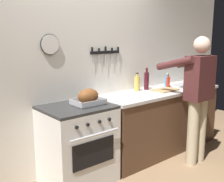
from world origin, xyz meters
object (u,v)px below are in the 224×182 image
Objects in this scene: cutting_board at (165,90)px; bottle_wine_red at (146,80)px; bottle_cooking_oil at (137,83)px; bottle_hot_sauce at (168,82)px; person_cook at (198,92)px; stove at (78,144)px; roasting_pan at (88,97)px; bottle_dish_soap at (167,81)px.

cutting_board is 1.14× the size of bottle_wine_red.
bottle_cooking_oil reaches higher than bottle_hot_sauce.
bottle_wine_red is at bearing 5.62° from person_cook.
stove is 1.26m from bottle_cooking_oil.
bottle_wine_red is at bearing 9.64° from roasting_pan.
stove is 2.56× the size of roasting_pan.
cutting_board is at bearing -146.19° from bottle_dish_soap.
bottle_dish_soap is at bearing -7.65° from bottle_cooking_oil.
roasting_pan is 1.18m from bottle_wine_red.
bottle_dish_soap is (0.24, 0.16, 0.08)m from cutting_board.
bottle_dish_soap reaches higher than cutting_board.
person_cook is 6.43× the size of bottle_cooking_oil.
cutting_board is at bearing -4.63° from person_cook.
bottle_wine_red is (1.17, 0.20, 0.05)m from roasting_pan.
bottle_wine_red reaches higher than bottle_hot_sauce.
bottle_wine_red reaches higher than roasting_pan.
bottle_hot_sauce is (0.51, -0.14, -0.02)m from bottle_cooking_oil.
bottle_dish_soap is (0.39, -0.06, -0.05)m from bottle_wine_red.
bottle_wine_red is (-0.15, 0.23, 0.12)m from cutting_board.
bottle_wine_red reaches higher than bottle_cooking_oil.
bottle_wine_red is 1.52× the size of bottle_dish_soap.
bottle_dish_soap is at bearing 4.92° from roasting_pan.
person_cook is 0.51m from cutting_board.
person_cook reaches higher than roasting_pan.
stove is at bearing -171.01° from bottle_cooking_oil.
bottle_cooking_oil is 0.53m from bottle_hot_sauce.
roasting_pan reaches higher than cutting_board.
bottle_wine_red is (-0.17, 0.74, 0.08)m from person_cook.
bottle_hot_sauce reaches higher than bottle_dish_soap.
bottle_hot_sauce is at bearing -22.25° from person_cook.
stove is at bearing -172.77° from bottle_wine_red.
bottle_dish_soap is at bearing 33.81° from cutting_board.
stove is 1.66m from person_cook.
bottle_cooking_oil is (-0.18, 0.01, -0.02)m from bottle_wine_red.
person_cook is at bearing -21.21° from stove.
cutting_board is (1.31, -0.03, -0.07)m from roasting_pan.
person_cook reaches higher than bottle_dish_soap.
bottle_hot_sauce is at bearing -132.55° from bottle_dish_soap.
cutting_board is 0.30m from bottle_dish_soap.
stove is at bearing -176.59° from bottle_dish_soap.
person_cook is 4.72× the size of roasting_pan.
bottle_cooking_oil is at bearing 176.06° from bottle_wine_red.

